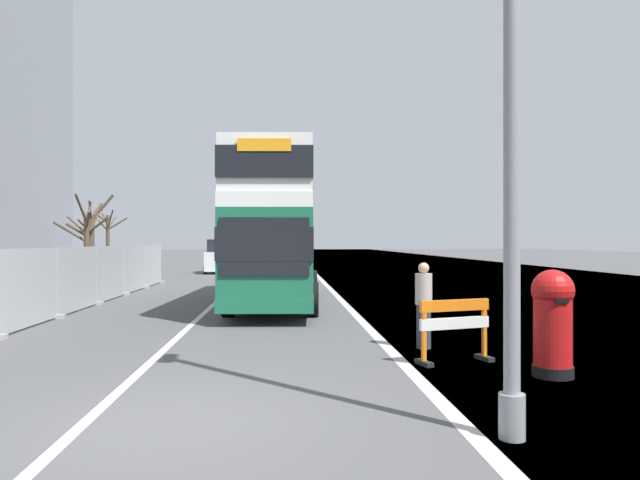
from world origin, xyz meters
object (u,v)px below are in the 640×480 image
object	(u,v)px
pedestrian_at_kerb	(424,305)
red_pillar_postbox	(553,318)
double_decker_bus	(278,228)
lamppost_foreground	(512,53)
roadworks_barrier	(455,324)
car_oncoming_near	(221,257)
car_receding_mid	(276,255)

from	to	relation	value
pedestrian_at_kerb	red_pillar_postbox	bearing A→B (deg)	-59.54
double_decker_bus	lamppost_foreground	xyz separation A→B (m)	(2.70, -13.79, 1.63)
red_pillar_postbox	roadworks_barrier	xyz separation A→B (m)	(-1.25, 1.14, -0.26)
roadworks_barrier	car_oncoming_near	distance (m)	30.04
lamppost_foreground	car_oncoming_near	size ratio (longest dim) A/B	2.17
roadworks_barrier	car_receding_mid	distance (m)	36.84
car_receding_mid	pedestrian_at_kerb	xyz separation A→B (m)	(3.42, -35.29, -0.17)
lamppost_foreground	double_decker_bus	bearing A→B (deg)	101.06
double_decker_bus	car_oncoming_near	world-z (taller)	double_decker_bus
double_decker_bus	red_pillar_postbox	xyz separation A→B (m)	(4.50, -11.00, -1.68)
double_decker_bus	lamppost_foreground	size ratio (longest dim) A/B	1.25
double_decker_bus	red_pillar_postbox	distance (m)	12.00
double_decker_bus	red_pillar_postbox	bearing A→B (deg)	-67.75
double_decker_bus	pedestrian_at_kerb	world-z (taller)	double_decker_bus
red_pillar_postbox	car_receding_mid	distance (m)	38.12
red_pillar_postbox	pedestrian_at_kerb	bearing A→B (deg)	120.46
lamppost_foreground	red_pillar_postbox	distance (m)	4.69
car_oncoming_near	pedestrian_at_kerb	world-z (taller)	car_oncoming_near
lamppost_foreground	pedestrian_at_kerb	world-z (taller)	lamppost_foreground
double_decker_bus	lamppost_foreground	distance (m)	14.14
double_decker_bus	red_pillar_postbox	size ratio (longest dim) A/B	6.53
car_oncoming_near	car_receding_mid	distance (m)	8.35
red_pillar_postbox	roadworks_barrier	world-z (taller)	red_pillar_postbox
car_oncoming_near	car_receding_mid	world-z (taller)	car_oncoming_near
double_decker_bus	roadworks_barrier	distance (m)	10.56
car_receding_mid	pedestrian_at_kerb	world-z (taller)	car_receding_mid
car_receding_mid	pedestrian_at_kerb	bearing A→B (deg)	-84.47
car_receding_mid	car_oncoming_near	bearing A→B (deg)	-115.75
roadworks_barrier	pedestrian_at_kerb	size ratio (longest dim) A/B	0.84
car_oncoming_near	pedestrian_at_kerb	distance (m)	28.65
lamppost_foreground	car_oncoming_near	bearing A→B (deg)	101.48
double_decker_bus	pedestrian_at_kerb	size ratio (longest dim) A/B	6.46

